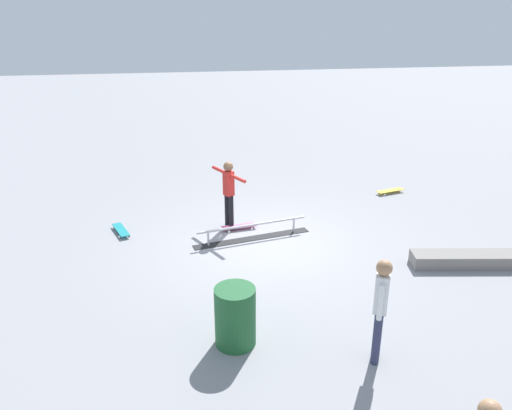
% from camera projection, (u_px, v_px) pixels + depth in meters
% --- Properties ---
extents(ground_plane, '(60.00, 60.00, 0.00)m').
position_uv_depth(ground_plane, '(267.00, 243.00, 11.00)').
color(ground_plane, gray).
extents(grind_rail, '(2.67, 0.77, 0.36)m').
position_uv_depth(grind_rail, '(252.00, 232.00, 11.16)').
color(grind_rail, black).
rests_on(grind_rail, ground_plane).
extents(skate_ledge, '(2.50, 0.85, 0.27)m').
position_uv_depth(skate_ledge, '(474.00, 259.00, 10.03)').
color(skate_ledge, gray).
rests_on(skate_ledge, ground_plane).
extents(skater_main, '(0.65, 1.17, 1.59)m').
position_uv_depth(skater_main, '(229.00, 190.00, 11.44)').
color(skater_main, black).
rests_on(skater_main, ground_plane).
extents(skateboard_main, '(0.82, 0.34, 0.09)m').
position_uv_depth(skateboard_main, '(239.00, 226.00, 11.66)').
color(skateboard_main, '#E05993').
rests_on(skateboard_main, ground_plane).
extents(bystander_white_shirt, '(0.26, 0.36, 1.63)m').
position_uv_depth(bystander_white_shirt, '(380.00, 306.00, 7.08)').
color(bystander_white_shirt, '#2D3351').
rests_on(bystander_white_shirt, ground_plane).
extents(loose_skateboard_yellow, '(0.82, 0.40, 0.09)m').
position_uv_depth(loose_skateboard_yellow, '(390.00, 191.00, 13.88)').
color(loose_skateboard_yellow, yellow).
rests_on(loose_skateboard_yellow, ground_plane).
extents(loose_skateboard_teal, '(0.46, 0.82, 0.09)m').
position_uv_depth(loose_skateboard_teal, '(121.00, 230.00, 11.48)').
color(loose_skateboard_teal, teal).
rests_on(loose_skateboard_teal, ground_plane).
extents(trash_bin, '(0.62, 0.62, 0.95)m').
position_uv_depth(trash_bin, '(235.00, 317.00, 7.60)').
color(trash_bin, '#1E592D').
rests_on(trash_bin, ground_plane).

